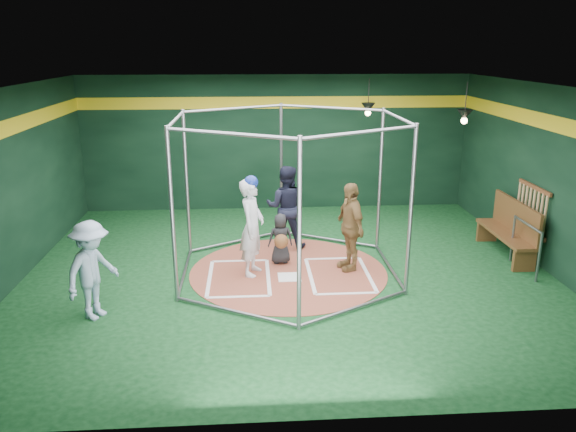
{
  "coord_description": "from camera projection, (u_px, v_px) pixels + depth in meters",
  "views": [
    {
      "loc": [
        -0.71,
        -10.05,
        4.2
      ],
      "look_at": [
        0.0,
        0.1,
        1.1
      ],
      "focal_mm": 35.0,
      "sensor_mm": 36.0,
      "label": 1
    }
  ],
  "objects": [
    {
      "name": "bystander_blue",
      "position": [
        92.0,
        270.0,
        8.83
      ],
      "size": [
        1.03,
        1.2,
        1.62
      ],
      "primitive_type": "imported",
      "rotation": [
        0.0,
        0.0,
        1.07
      ],
      "color": "#A2BCD7",
      "rests_on": "ground"
    },
    {
      "name": "pendant_lamp_far",
      "position": [
        465.0,
        115.0,
        12.23
      ],
      "size": [
        0.34,
        0.34,
        0.9
      ],
      "color": "black",
      "rests_on": "room_shell"
    },
    {
      "name": "bat_rack",
      "position": [
        531.0,
        209.0,
        11.26
      ],
      "size": [
        0.07,
        1.25,
        0.98
      ],
      "color": "brown",
      "rests_on": "room_shell"
    },
    {
      "name": "visitor_leopard",
      "position": [
        350.0,
        226.0,
        10.75
      ],
      "size": [
        0.66,
        1.08,
        1.72
      ],
      "primitive_type": "imported",
      "rotation": [
        0.0,
        0.0,
        -1.32
      ],
      "color": "#A78047",
      "rests_on": "clay_disc"
    },
    {
      "name": "room_shell",
      "position": [
        288.0,
        184.0,
        10.36
      ],
      "size": [
        10.1,
        9.1,
        3.53
      ],
      "color": "#0B3415",
      "rests_on": "ground"
    },
    {
      "name": "clay_disc",
      "position": [
        288.0,
        271.0,
        10.86
      ],
      "size": [
        3.8,
        3.8,
        0.01
      ],
      "primitive_type": "cylinder",
      "color": "#964A36",
      "rests_on": "ground"
    },
    {
      "name": "umpire",
      "position": [
        286.0,
        207.0,
        11.94
      ],
      "size": [
        0.99,
        0.85,
        1.78
      ],
      "primitive_type": "imported",
      "rotation": [
        0.0,
        0.0,
        2.92
      ],
      "color": "black",
      "rests_on": "clay_disc"
    },
    {
      "name": "batter_box_left",
      "position": [
        239.0,
        277.0,
        10.55
      ],
      "size": [
        1.17,
        1.77,
        0.01
      ],
      "color": "white",
      "rests_on": "clay_disc"
    },
    {
      "name": "catcher_figure",
      "position": [
        281.0,
        239.0,
        11.12
      ],
      "size": [
        0.53,
        0.58,
        1.02
      ],
      "color": "black",
      "rests_on": "clay_disc"
    },
    {
      "name": "batter_figure",
      "position": [
        252.0,
        226.0,
        10.48
      ],
      "size": [
        0.62,
        0.77,
        1.92
      ],
      "color": "silver",
      "rests_on": "clay_disc"
    },
    {
      "name": "home_plate",
      "position": [
        289.0,
        277.0,
        10.57
      ],
      "size": [
        0.43,
        0.43,
        0.01
      ],
      "primitive_type": "cube",
      "color": "white",
      "rests_on": "clay_disc"
    },
    {
      "name": "steel_railing",
      "position": [
        526.0,
        239.0,
        10.72
      ],
      "size": [
        0.05,
        1.12,
        0.96
      ],
      "color": "slate",
      "rests_on": "ground"
    },
    {
      "name": "batter_box_right",
      "position": [
        339.0,
        275.0,
        10.68
      ],
      "size": [
        1.17,
        1.77,
        0.01
      ],
      "color": "white",
      "rests_on": "clay_disc"
    },
    {
      "name": "pendant_lamp_near",
      "position": [
        368.0,
        108.0,
        13.64
      ],
      "size": [
        0.34,
        0.34,
        0.9
      ],
      "color": "black",
      "rests_on": "room_shell"
    },
    {
      "name": "batting_cage",
      "position": [
        288.0,
        197.0,
        10.42
      ],
      "size": [
        4.05,
        4.67,
        3.0
      ],
      "color": "gray",
      "rests_on": "ground"
    },
    {
      "name": "dugout_bench",
      "position": [
        510.0,
        228.0,
        11.57
      ],
      "size": [
        0.46,
        1.99,
        1.16
      ],
      "color": "brown",
      "rests_on": "ground"
    }
  ]
}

